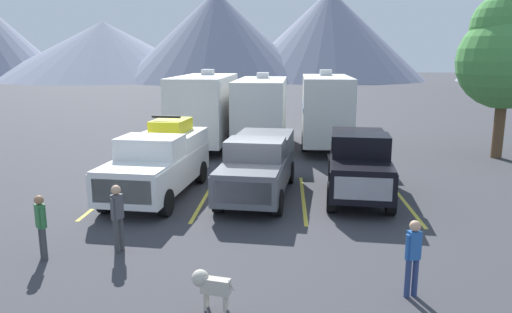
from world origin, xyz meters
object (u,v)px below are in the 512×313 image
camper_trailer_b (261,109)px  camper_trailer_a (205,107)px  person_a (41,223)px  camper_trailer_c (326,108)px  person_b (117,214)px  pickup_truck_b (259,164)px  person_c (413,253)px  dog (208,283)px  pickup_truck_c (359,162)px  pickup_truck_a (159,161)px

camper_trailer_b → camper_trailer_a: bearing=-172.5°
camper_trailer_b → person_a: size_ratio=5.02×
camper_trailer_c → person_a: size_ratio=4.75×
person_b → camper_trailer_b: bearing=78.8°
pickup_truck_b → person_c: 7.78m
person_c → camper_trailer_b: bearing=103.6°
person_c → dog: person_c is taller
pickup_truck_c → dog: 8.78m
camper_trailer_c → person_b: (-6.04, -13.61, -1.12)m
pickup_truck_b → dog: (-0.51, -7.71, -0.57)m
pickup_truck_a → dog: 8.09m
dog → pickup_truck_c: bearing=63.5°
pickup_truck_b → dog: 7.75m
camper_trailer_b → camper_trailer_c: 3.30m
pickup_truck_a → person_b: 4.96m
pickup_truck_c → camper_trailer_c: 8.41m
person_c → camper_trailer_a: bearing=113.5°
camper_trailer_c → person_a: 16.15m
pickup_truck_a → camper_trailer_c: 10.74m
person_a → pickup_truck_a: bearing=76.1°
pickup_truck_a → person_a: pickup_truck_a is taller
pickup_truck_a → camper_trailer_a: (0.14, 8.59, 0.90)m
camper_trailer_a → camper_trailer_b: bearing=7.5°
pickup_truck_c → person_b: 8.39m
camper_trailer_a → camper_trailer_b: camper_trailer_a is taller
person_a → person_b: bearing=19.1°
person_a → dog: bearing=-25.4°
pickup_truck_a → camper_trailer_b: bearing=71.4°
pickup_truck_c → person_a: bearing=-144.4°
camper_trailer_a → person_c: bearing=-66.5°
pickup_truck_b → camper_trailer_a: bearing=111.1°
camper_trailer_a → person_b: bearing=-89.5°
pickup_truck_a → pickup_truck_c: size_ratio=1.08×
pickup_truck_b → pickup_truck_c: bearing=2.1°
pickup_truck_c → camper_trailer_c: size_ratio=0.73×
pickup_truck_a → camper_trailer_a: bearing=89.1°
pickup_truck_a → person_b: pickup_truck_a is taller
person_b → camper_trailer_c: bearing=66.1°
pickup_truck_a → camper_trailer_b: size_ratio=0.74×
pickup_truck_c → camper_trailer_a: 10.66m
camper_trailer_b → camper_trailer_c: bearing=-5.4°
camper_trailer_c → person_b: camper_trailer_c is taller
pickup_truck_c → pickup_truck_b: bearing=-177.9°
pickup_truck_a → pickup_truck_b: (3.39, 0.19, -0.10)m
pickup_truck_c → person_c: 7.10m
camper_trailer_b → person_a: bearing=-106.8°
pickup_truck_b → camper_trailer_a: camper_trailer_a is taller
camper_trailer_a → person_c: (6.69, -15.38, -1.18)m
pickup_truck_c → person_b: pickup_truck_c is taller
camper_trailer_a → camper_trailer_c: camper_trailer_a is taller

